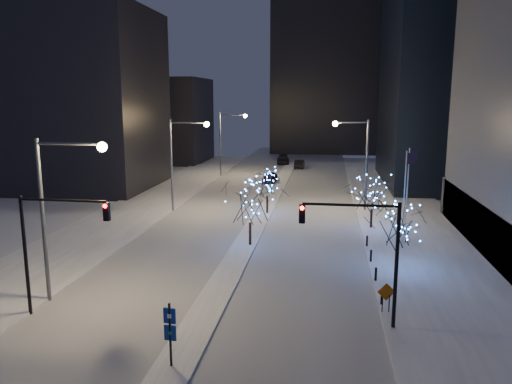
% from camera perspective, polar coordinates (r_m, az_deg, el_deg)
% --- Properties ---
extents(ground, '(160.00, 160.00, 0.00)m').
position_cam_1_polar(ground, '(28.55, -6.53, -14.89)').
color(ground, silver).
rests_on(ground, ground).
extents(road, '(20.00, 130.00, 0.02)m').
position_cam_1_polar(road, '(61.48, 1.72, -0.83)').
color(road, '#B3B8C3').
rests_on(road, ground).
extents(median, '(2.00, 80.00, 0.15)m').
position_cam_1_polar(median, '(56.61, 1.15, -1.76)').
color(median, white).
rests_on(median, ground).
extents(east_sidewalk, '(10.00, 90.00, 0.15)m').
position_cam_1_polar(east_sidewalk, '(47.23, 18.02, -4.83)').
color(east_sidewalk, white).
rests_on(east_sidewalk, ground).
extents(west_sidewalk, '(8.00, 90.00, 0.15)m').
position_cam_1_polar(west_sidewalk, '(50.92, -16.16, -3.62)').
color(west_sidewalk, white).
rests_on(west_sidewalk, ground).
extents(filler_west_near, '(22.00, 18.00, 24.00)m').
position_cam_1_polar(filler_west_near, '(73.58, -20.30, 9.83)').
color(filler_west_near, black).
rests_on(filler_west_near, ground).
extents(filler_west_far, '(18.00, 16.00, 16.00)m').
position_cam_1_polar(filler_west_far, '(100.45, -10.96, 8.07)').
color(filler_west_far, black).
rests_on(filler_west_far, ground).
extents(horizon_block, '(24.00, 14.00, 42.00)m').
position_cam_1_polar(horizon_block, '(117.19, 8.07, 14.87)').
color(horizon_block, black).
rests_on(horizon_block, ground).
extents(street_lamp_w_near, '(4.40, 0.56, 10.00)m').
position_cam_1_polar(street_lamp_w_near, '(31.64, -21.70, -0.63)').
color(street_lamp_w_near, '#595E66').
rests_on(street_lamp_w_near, ground).
extents(street_lamp_w_mid, '(4.40, 0.56, 10.00)m').
position_cam_1_polar(street_lamp_w_mid, '(54.49, -8.62, 4.48)').
color(street_lamp_w_mid, '#595E66').
rests_on(street_lamp_w_mid, ground).
extents(street_lamp_w_far, '(4.40, 0.56, 10.00)m').
position_cam_1_polar(street_lamp_w_far, '(78.66, -3.36, 6.46)').
color(street_lamp_w_far, '#595E66').
rests_on(street_lamp_w_far, ground).
extents(street_lamp_east, '(3.90, 0.56, 10.00)m').
position_cam_1_polar(street_lamp_east, '(55.27, 11.64, 4.41)').
color(street_lamp_east, '#595E66').
rests_on(street_lamp_east, ground).
extents(traffic_signal_west, '(5.26, 0.43, 7.00)m').
position_cam_1_polar(traffic_signal_west, '(30.09, -22.53, -4.65)').
color(traffic_signal_west, black).
rests_on(traffic_signal_west, ground).
extents(traffic_signal_east, '(5.26, 0.43, 7.00)m').
position_cam_1_polar(traffic_signal_east, '(27.03, 12.58, -5.76)').
color(traffic_signal_east, black).
rests_on(traffic_signal_east, ground).
extents(flagpoles, '(1.35, 2.60, 8.00)m').
position_cam_1_polar(flagpoles, '(43.29, 16.86, 0.26)').
color(flagpoles, silver).
rests_on(flagpoles, east_sidewalk).
extents(bollards, '(0.16, 12.16, 0.90)m').
position_cam_1_polar(bollards, '(36.94, 13.25, -8.06)').
color(bollards, black).
rests_on(bollards, east_sidewalk).
extents(car_near, '(2.04, 4.62, 1.55)m').
position_cam_1_polar(car_near, '(73.27, 1.62, 1.66)').
color(car_near, black).
rests_on(car_near, ground).
extents(car_mid, '(1.67, 4.62, 1.52)m').
position_cam_1_polar(car_mid, '(89.03, 4.98, 3.22)').
color(car_mid, black).
rests_on(car_mid, ground).
extents(car_far, '(2.77, 5.84, 1.64)m').
position_cam_1_polar(car_far, '(94.34, 3.12, 3.71)').
color(car_far, black).
rests_on(car_far, ground).
extents(holiday_tree_median_near, '(5.22, 5.22, 5.82)m').
position_cam_1_polar(holiday_tree_median_near, '(41.31, -0.68, -1.12)').
color(holiday_tree_median_near, black).
rests_on(holiday_tree_median_near, median).
extents(holiday_tree_median_far, '(4.38, 4.38, 4.71)m').
position_cam_1_polar(holiday_tree_median_far, '(52.94, 1.29, 0.93)').
color(holiday_tree_median_far, black).
rests_on(holiday_tree_median_far, median).
extents(holiday_tree_plaza_near, '(4.72, 4.72, 4.73)m').
position_cam_1_polar(holiday_tree_plaza_near, '(37.41, 15.98, -3.81)').
color(holiday_tree_plaza_near, black).
rests_on(holiday_tree_plaza_near, east_sidewalk).
extents(holiday_tree_plaza_far, '(4.17, 4.17, 5.02)m').
position_cam_1_polar(holiday_tree_plaza_far, '(48.20, 13.16, -0.22)').
color(holiday_tree_plaza_far, black).
rests_on(holiday_tree_plaza_far, east_sidewalk).
extents(wayfinding_sign, '(0.57, 0.13, 3.21)m').
position_cam_1_polar(wayfinding_sign, '(23.81, -9.80, -15.18)').
color(wayfinding_sign, black).
rests_on(wayfinding_sign, ground).
extents(construction_sign, '(1.05, 0.26, 1.75)m').
position_cam_1_polar(construction_sign, '(30.12, 14.66, -11.28)').
color(construction_sign, black).
rests_on(construction_sign, east_sidewalk).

